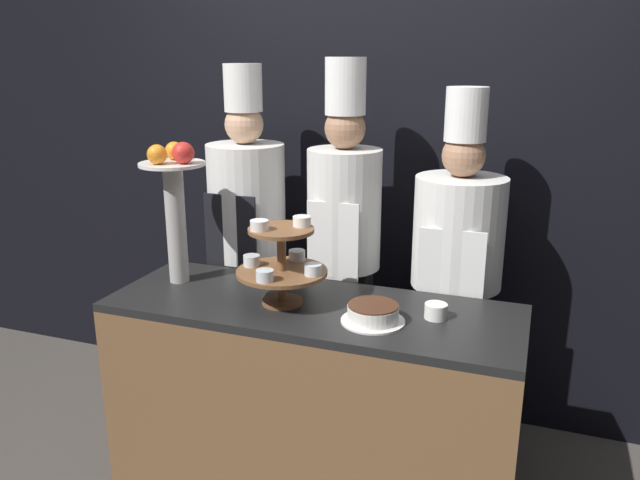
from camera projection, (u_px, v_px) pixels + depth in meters
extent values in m
cube|color=black|center=(373.00, 153.00, 3.25)|extent=(10.00, 0.06, 2.80)
cube|color=brown|center=(312.00, 404.00, 2.70)|extent=(1.71, 0.61, 0.86)
cube|color=black|center=(312.00, 308.00, 2.58)|extent=(1.71, 0.61, 0.03)
cylinder|color=brown|center=(282.00, 301.00, 2.58)|extent=(0.17, 0.17, 0.02)
cylinder|color=brown|center=(282.00, 266.00, 2.54)|extent=(0.04, 0.04, 0.32)
cylinder|color=brown|center=(282.00, 272.00, 2.55)|extent=(0.38, 0.38, 0.02)
cylinder|color=brown|center=(281.00, 230.00, 2.50)|extent=(0.27, 0.27, 0.02)
cylinder|color=silver|center=(252.00, 261.00, 2.59)|extent=(0.07, 0.07, 0.04)
cylinder|color=red|center=(252.00, 262.00, 2.59)|extent=(0.06, 0.06, 0.03)
cylinder|color=silver|center=(265.00, 276.00, 2.41)|extent=(0.07, 0.07, 0.04)
cylinder|color=beige|center=(265.00, 277.00, 2.42)|extent=(0.06, 0.06, 0.03)
cylinder|color=silver|center=(313.00, 270.00, 2.48)|extent=(0.07, 0.07, 0.04)
cylinder|color=gold|center=(313.00, 271.00, 2.48)|extent=(0.06, 0.06, 0.03)
cylinder|color=silver|center=(297.00, 255.00, 2.66)|extent=(0.07, 0.07, 0.04)
cylinder|color=green|center=(297.00, 257.00, 2.66)|extent=(0.06, 0.06, 0.03)
cylinder|color=white|center=(259.00, 225.00, 2.46)|extent=(0.07, 0.07, 0.04)
cylinder|color=white|center=(302.00, 221.00, 2.52)|extent=(0.07, 0.07, 0.04)
cylinder|color=#B2ADA8|center=(176.00, 225.00, 2.77)|extent=(0.09, 0.09, 0.53)
cylinder|color=white|center=(172.00, 164.00, 2.69)|extent=(0.29, 0.29, 0.01)
sphere|color=red|center=(183.00, 153.00, 2.64)|extent=(0.09, 0.09, 0.09)
sphere|color=orange|center=(174.00, 151.00, 2.75)|extent=(0.08, 0.08, 0.08)
sphere|color=orange|center=(157.00, 154.00, 2.63)|extent=(0.08, 0.08, 0.08)
cylinder|color=white|center=(373.00, 321.00, 2.40)|extent=(0.25, 0.25, 0.01)
cylinder|color=white|center=(373.00, 313.00, 2.39)|extent=(0.20, 0.20, 0.06)
cylinder|color=#472819|center=(373.00, 305.00, 2.38)|extent=(0.19, 0.19, 0.01)
cylinder|color=white|center=(436.00, 311.00, 2.43)|extent=(0.09, 0.09, 0.06)
cube|color=#38332D|center=(251.00, 335.00, 3.35)|extent=(0.29, 0.16, 0.90)
cylinder|color=white|center=(247.00, 201.00, 3.14)|extent=(0.39, 0.39, 0.57)
cube|color=black|center=(230.00, 232.00, 3.01)|extent=(0.27, 0.01, 0.37)
sphere|color=tan|center=(244.00, 124.00, 3.03)|extent=(0.19, 0.19, 0.19)
cylinder|color=white|center=(243.00, 88.00, 2.98)|extent=(0.19, 0.19, 0.22)
cube|color=black|center=(343.00, 349.00, 3.18)|extent=(0.26, 0.15, 0.90)
cylinder|color=silver|center=(344.00, 209.00, 2.97)|extent=(0.35, 0.35, 0.57)
cube|color=white|center=(333.00, 242.00, 2.85)|extent=(0.25, 0.01, 0.37)
sphere|color=#A37556|center=(345.00, 128.00, 2.86)|extent=(0.19, 0.19, 0.19)
cylinder|color=white|center=(346.00, 86.00, 2.81)|extent=(0.19, 0.19, 0.25)
cube|color=#38332D|center=(450.00, 369.00, 3.00)|extent=(0.31, 0.17, 0.87)
cylinder|color=white|center=(459.00, 232.00, 2.81)|extent=(0.41, 0.41, 0.51)
cube|color=white|center=(451.00, 266.00, 2.66)|extent=(0.29, 0.01, 0.32)
sphere|color=#A37556|center=(464.00, 156.00, 2.71)|extent=(0.19, 0.19, 0.19)
cylinder|color=white|center=(466.00, 114.00, 2.66)|extent=(0.18, 0.18, 0.23)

